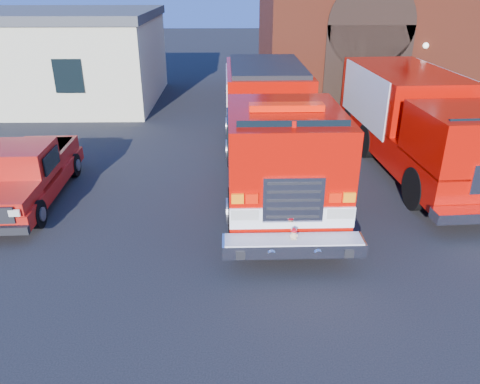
{
  "coord_description": "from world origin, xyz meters",
  "views": [
    {
      "loc": [
        -0.16,
        -10.88,
        5.77
      ],
      "look_at": [
        0.0,
        -1.2,
        1.3
      ],
      "focal_mm": 35.0,
      "sensor_mm": 36.0,
      "label": 1
    }
  ],
  "objects_px": {
    "fire_station": "(414,10)",
    "pickup_truck": "(25,174)",
    "fire_engine": "(272,128)",
    "secondary_truck": "(418,120)",
    "side_building": "(53,56)"
  },
  "relations": [
    {
      "from": "fire_engine",
      "to": "secondary_truck",
      "type": "distance_m",
      "value": 4.85
    },
    {
      "from": "fire_engine",
      "to": "secondary_truck",
      "type": "bearing_deg",
      "value": 10.9
    },
    {
      "from": "fire_station",
      "to": "side_building",
      "type": "xyz_separation_m",
      "value": [
        -17.99,
        -0.99,
        -2.05
      ]
    },
    {
      "from": "secondary_truck",
      "to": "fire_station",
      "type": "bearing_deg",
      "value": 72.88
    },
    {
      "from": "fire_engine",
      "to": "secondary_truck",
      "type": "relative_size",
      "value": 1.11
    },
    {
      "from": "secondary_truck",
      "to": "pickup_truck",
      "type": "bearing_deg",
      "value": -168.5
    },
    {
      "from": "fire_engine",
      "to": "secondary_truck",
      "type": "xyz_separation_m",
      "value": [
        4.76,
        0.92,
        -0.03
      ]
    },
    {
      "from": "fire_station",
      "to": "pickup_truck",
      "type": "relative_size",
      "value": 2.93
    },
    {
      "from": "side_building",
      "to": "fire_engine",
      "type": "relative_size",
      "value": 1.0
    },
    {
      "from": "fire_station",
      "to": "secondary_truck",
      "type": "height_order",
      "value": "fire_station"
    },
    {
      "from": "fire_station",
      "to": "pickup_truck",
      "type": "distance_m",
      "value": 19.94
    },
    {
      "from": "side_building",
      "to": "fire_engine",
      "type": "height_order",
      "value": "side_building"
    },
    {
      "from": "fire_station",
      "to": "secondary_truck",
      "type": "distance_m",
      "value": 11.19
    },
    {
      "from": "fire_station",
      "to": "side_building",
      "type": "height_order",
      "value": "fire_station"
    },
    {
      "from": "side_building",
      "to": "fire_engine",
      "type": "xyz_separation_m",
      "value": [
        10.03,
        -10.32,
        -0.57
      ]
    }
  ]
}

